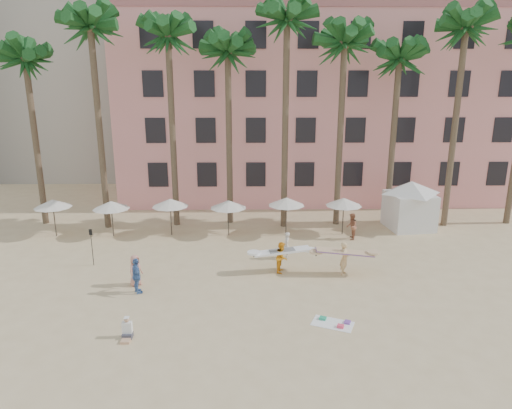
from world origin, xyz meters
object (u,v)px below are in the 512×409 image
object	(u,v)px
pink_hotel	(318,107)
cabana	(410,201)
carrier_yellow	(344,256)
carrier_white	(282,256)

from	to	relation	value
pink_hotel	cabana	xyz separation A→B (m)	(5.09, -12.09, -5.93)
pink_hotel	cabana	world-z (taller)	pink_hotel
carrier_yellow	carrier_white	xyz separation A→B (m)	(-3.45, 0.41, -0.11)
pink_hotel	carrier_white	bearing A→B (deg)	-103.43
cabana	carrier_yellow	world-z (taller)	cabana
carrier_white	carrier_yellow	bearing A→B (deg)	-6.71
cabana	carrier_white	distance (m)	12.57
cabana	carrier_white	size ratio (longest dim) A/B	1.55
carrier_white	pink_hotel	bearing A→B (deg)	76.57
cabana	carrier_white	bearing A→B (deg)	-141.74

